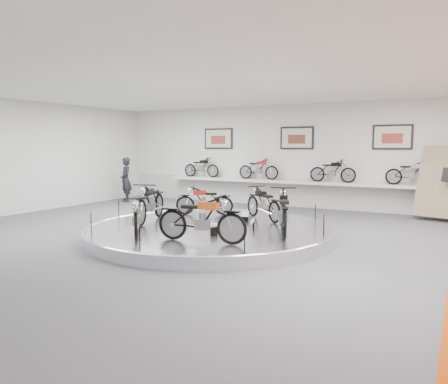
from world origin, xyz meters
The scene contains 22 objects.
floor centered at (0.00, 0.00, 0.00)m, with size 16.00×16.00×0.00m, color #4C4C4E.
ceiling centered at (0.00, 0.00, 4.00)m, with size 16.00×16.00×0.00m, color white.
wall_back centered at (0.00, 7.00, 2.00)m, with size 16.00×16.00×0.00m, color white.
wall_left centered at (-8.00, 0.00, 2.00)m, with size 14.00×14.00×0.00m, color white.
dado_band centered at (0.00, 6.98, 0.55)m, with size 15.68×0.04×1.10m, color #BCBCBA.
display_platform centered at (0.00, 0.30, 0.15)m, with size 6.40×6.40×0.30m, color silver.
platform_rim centered at (0.00, 0.30, 0.27)m, with size 6.40×6.40×0.10m, color #B2B2BA.
shelf centered at (0.00, 6.70, 1.00)m, with size 11.00×0.55×0.10m, color silver.
poster_left centered at (-3.50, 6.96, 2.70)m, with size 1.35×0.06×0.88m, color beige.
poster_center centered at (0.00, 6.96, 2.70)m, with size 1.35×0.06×0.88m, color beige.
poster_right centered at (3.50, 6.96, 2.70)m, with size 1.35×0.06×0.88m, color beige.
shelf_bike_a centered at (-4.20, 6.70, 1.42)m, with size 1.22×0.42×0.73m, color black, non-canonical shape.
shelf_bike_b centered at (-1.50, 6.70, 1.42)m, with size 1.22×0.42×0.73m, color maroon, non-canonical shape.
shelf_bike_c centered at (1.50, 6.70, 1.42)m, with size 1.22×0.42×0.73m, color black, non-canonical shape.
shelf_bike_d centered at (4.20, 6.70, 1.42)m, with size 1.22×0.42×0.73m, color #B8B9BD, non-canonical shape.
bike_a centered at (0.81, 1.92, 0.77)m, with size 1.60×0.56×0.94m, color black, non-canonical shape.
bike_b centered at (-1.11, 1.87, 0.74)m, with size 1.48×0.52×0.87m, color maroon, non-canonical shape.
bike_c centered at (-1.80, 0.14, 0.84)m, with size 1.84×0.65×1.08m, color black, non-canonical shape.
bike_d centered at (-0.94, -1.49, 0.76)m, with size 1.57×0.56×0.93m, color #B8B9BD, non-canonical shape.
bike_e centered at (0.81, -1.41, 0.82)m, with size 1.77×0.62×1.04m, color #B84D16, non-canonical shape.
bike_f centered at (2.03, 0.33, 0.84)m, with size 1.83×0.65×1.08m, color black, non-canonical shape.
visitor centered at (-6.89, 4.92, 0.95)m, with size 0.70×0.46×1.91m, color black.
Camera 1 is at (5.73, -9.35, 2.38)m, focal length 35.00 mm.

